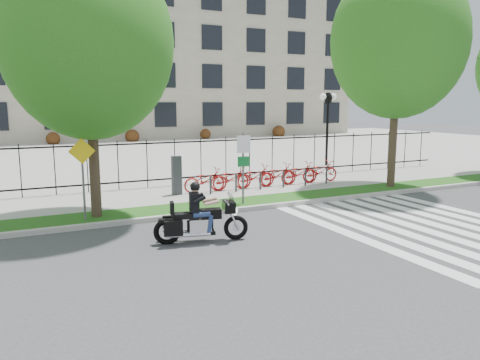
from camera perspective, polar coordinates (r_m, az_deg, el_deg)
name	(u,v)px	position (r m, az deg, el deg)	size (l,w,h in m)	color
ground	(288,247)	(12.20, 5.83, -8.14)	(120.00, 120.00, 0.00)	#37373A
curb	(223,211)	(15.69, -2.07, -3.83)	(60.00, 0.20, 0.15)	#A3A19A
grass_verge	(213,206)	(16.45, -3.27, -3.22)	(60.00, 1.50, 0.15)	#215014
sidewalk	(189,194)	(18.73, -6.22, -1.70)	(60.00, 3.50, 0.15)	gray
plaza	(108,153)	(35.60, -15.84, 3.23)	(80.00, 34.00, 0.10)	gray
crosswalk_stripes	(424,226)	(15.22, 21.55, -5.19)	(5.70, 8.00, 0.01)	silver
iron_fence	(175,162)	(20.20, -7.96, 2.16)	(30.00, 0.06, 2.00)	black
office_building	(69,43)	(55.49, -20.12, 15.38)	(60.00, 21.90, 20.15)	gray
lamp_post_right	(328,111)	(27.20, 10.65, 8.28)	(1.06, 0.70, 4.25)	black
street_tree_1	(88,42)	(15.09, -18.05, 15.72)	(5.06, 5.06, 8.21)	#35281D
street_tree_2	(398,41)	(20.77, 18.72, 15.75)	(5.47, 5.47, 9.14)	#35281D
bike_share_station	(265,175)	(19.75, 3.02, 0.56)	(7.79, 0.86, 1.50)	#2D2D33
sign_pole_regulatory	(243,159)	(16.24, 0.41, 2.59)	(0.50, 0.09, 2.50)	#59595B
sign_pole_warning	(83,168)	(14.69, -18.64, 1.38)	(0.78, 0.09, 2.49)	#59595B
motorcycle_rider	(201,218)	(12.46, -4.79, -4.63)	(2.50, 1.06, 1.96)	black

